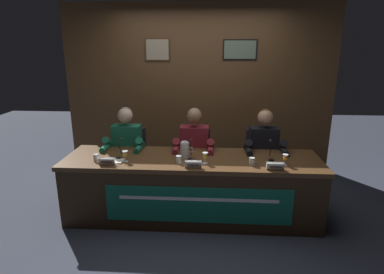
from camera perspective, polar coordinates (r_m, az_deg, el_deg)
The scene contains 23 objects.
ground_plane at distance 4.01m, azimuth -0.00°, elevation -13.61°, with size 12.00×12.00×0.00m, color #383D4C.
wall_back_panelled at distance 5.07m, azimuth 1.14°, elevation 8.35°, with size 4.14×0.14×2.60m.
conference_table at distance 3.69m, azimuth -0.07°, elevation -7.71°, with size 2.94×0.81×0.73m.
chair_left at distance 4.48m, azimuth -10.85°, elevation -4.44°, with size 0.44×0.45×0.90m.
panelist_left at distance 4.21m, azimuth -11.71°, elevation -1.87°, with size 0.51×0.48×1.22m.
nameplate_left at distance 3.59m, azimuth -14.89°, elevation -4.22°, with size 0.17×0.06×0.08m.
juice_glass_left at distance 3.63m, azimuth -11.79°, elevation -3.02°, with size 0.06×0.06×0.12m.
water_cup_left at distance 3.73m, azimuth -16.65°, elevation -3.64°, with size 0.06×0.06×0.08m.
microphone_left at distance 3.77m, azimuth -12.81°, elevation -2.58°, with size 0.06×0.17×0.22m.
chair_center at distance 4.35m, azimuth 0.50°, elevation -4.79°, with size 0.44×0.45×0.90m.
panelist_center at distance 4.07m, azimuth 0.35°, elevation -2.15°, with size 0.51×0.48×1.22m.
nameplate_center at distance 3.39m, azimuth 0.21°, elevation -4.90°, with size 0.18×0.06×0.08m.
juice_glass_center at distance 3.51m, azimuth 2.35°, elevation -3.38°, with size 0.06×0.06×0.12m.
water_cup_center at distance 3.53m, azimuth -2.39°, elevation -4.08°, with size 0.06×0.06×0.08m.
microphone_center at distance 3.64m, azimuth -0.24°, elevation -2.84°, with size 0.06×0.17×0.22m.
chair_right at distance 4.39m, azimuth 12.09°, elevation -4.95°, with size 0.44×0.45×0.90m.
panelist_right at distance 4.12m, azimuth 12.70°, elevation -2.35°, with size 0.51×0.48×1.22m.
nameplate_right at distance 3.45m, azimuth 14.62°, elevation -5.07°, with size 0.18×0.06×0.08m.
juice_glass_right at distance 3.59m, azimuth 16.24°, elevation -3.56°, with size 0.06×0.06×0.12m.
water_cup_right at distance 3.53m, azimuth 10.62°, elevation -4.37°, with size 0.06×0.06×0.08m.
microphone_right at distance 3.72m, azimuth 13.87°, elevation -2.87°, with size 0.06×0.17×0.22m.
water_pitcher_central at distance 3.67m, azimuth -1.30°, elevation -2.32°, with size 0.15×0.10×0.21m.
document_stack_left at distance 3.69m, azimuth -13.77°, elevation -4.15°, with size 0.22×0.16×0.01m.
Camera 1 is at (0.22, -3.47, 1.98)m, focal length 29.98 mm.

